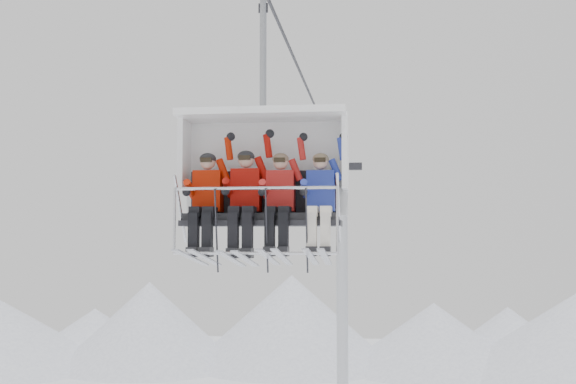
# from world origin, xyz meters

# --- Properties ---
(ridgeline) EXTENTS (72.00, 21.00, 7.00)m
(ridgeline) POSITION_xyz_m (-1.58, 42.05, 2.84)
(ridgeline) COLOR white
(ridgeline) RESTS_ON ground
(lift_tower_right) EXTENTS (2.00, 1.80, 13.48)m
(lift_tower_right) POSITION_xyz_m (0.00, 22.00, 5.78)
(lift_tower_right) COLOR silver
(lift_tower_right) RESTS_ON ground
(haul_cable) EXTENTS (0.06, 50.00, 0.06)m
(haul_cable) POSITION_xyz_m (0.00, 0.00, 13.30)
(haul_cable) COLOR #2B2B2F
(haul_cable) RESTS_ON lift_tower_left
(chairlift_carrier) EXTENTS (2.40, 1.17, 3.98)m
(chairlift_carrier) POSITION_xyz_m (0.00, -2.90, 10.68)
(chairlift_carrier) COLOR black
(chairlift_carrier) RESTS_ON haul_cable
(skier_far_left) EXTENTS (0.40, 1.69, 1.60)m
(skier_far_left) POSITION_xyz_m (-0.78, -3.21, 10.20)
(skier_far_left) COLOR #BC1B03
(skier_far_left) RESTS_ON chairlift_carrier
(skier_center_left) EXTENTS (0.41, 1.69, 1.64)m
(skier_center_left) POSITION_xyz_m (-0.23, -3.21, 10.21)
(skier_center_left) COLOR #A80D06
(skier_center_left) RESTS_ON chairlift_carrier
(skier_center_right) EXTENTS (0.39, 1.69, 1.57)m
(skier_center_right) POSITION_xyz_m (0.27, -3.21, 10.19)
(skier_center_right) COLOR red
(skier_center_right) RESTS_ON chairlift_carrier
(skier_far_right) EXTENTS (0.39, 1.69, 1.56)m
(skier_far_right) POSITION_xyz_m (0.84, -3.21, 10.19)
(skier_far_right) COLOR #2637A2
(skier_far_right) RESTS_ON chairlift_carrier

